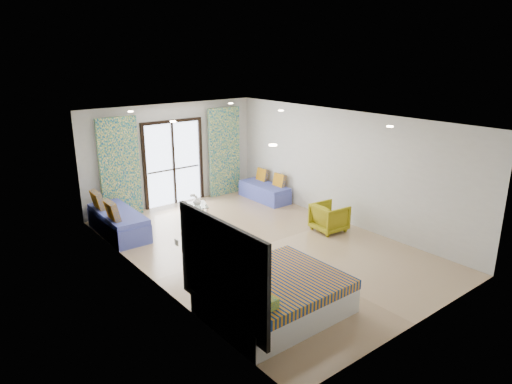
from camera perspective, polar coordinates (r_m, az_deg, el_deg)
floor at (r=9.81m, az=0.60°, el=-6.75°), size 5.00×7.50×0.01m
ceiling at (r=9.06m, az=0.65°, el=9.07°), size 5.00×7.50×0.01m
wall_back at (r=12.40m, az=-10.39°, el=4.63°), size 5.00×0.01×2.70m
wall_front at (r=7.01m, az=20.40°, el=-5.94°), size 5.00×0.01×2.70m
wall_left at (r=8.09m, az=-13.29°, el=-2.26°), size 0.01×7.50×2.70m
wall_right at (r=11.04m, az=10.77°, el=3.08°), size 0.01×7.50×2.70m
balcony_door at (r=12.39m, az=-10.30°, el=4.20°), size 1.76×0.08×2.28m
balcony_rail at (r=12.47m, az=-10.25°, el=2.82°), size 1.52×0.03×0.04m
curtain_left at (r=11.63m, az=-16.66°, el=2.86°), size 1.00×0.10×2.50m
curtain_right at (r=13.05m, az=-3.98°, el=5.04°), size 1.00×0.10×2.50m
downlight_a at (r=6.67m, az=2.13°, el=5.88°), size 0.12×0.12×0.02m
downlight_b at (r=8.73m, az=16.40°, el=7.87°), size 0.12×0.12×0.02m
downlight_c at (r=9.13m, az=-10.32°, el=8.66°), size 0.12×0.12×0.02m
downlight_d at (r=10.72m, az=3.14°, el=10.13°), size 0.12×0.12×0.02m
downlight_e at (r=10.92m, az=-15.41°, el=9.68°), size 0.12×0.12×0.02m
downlight_f at (r=12.28m, az=-3.16°, el=11.01°), size 0.12×0.12×0.02m
headboard at (r=6.48m, az=-4.41°, el=-9.71°), size 0.06×2.10×1.50m
switch_plate at (r=7.45m, az=-9.91°, el=-6.22°), size 0.02×0.10×0.10m
bed at (r=7.35m, az=2.22°, el=-12.79°), size 2.09×1.71×0.72m
daybed_left at (r=10.78m, az=-16.91°, el=-3.57°), size 0.80×1.96×0.96m
daybed_right at (r=12.75m, az=1.11°, el=0.13°), size 0.63×1.61×0.79m
coffee_table at (r=11.20m, az=-7.76°, el=-1.83°), size 0.80×0.80×0.71m
vase at (r=11.14m, az=-7.39°, el=-1.12°), size 0.28×0.28×0.20m
armchair at (r=10.63m, az=9.18°, el=-2.99°), size 0.71×0.75×0.71m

